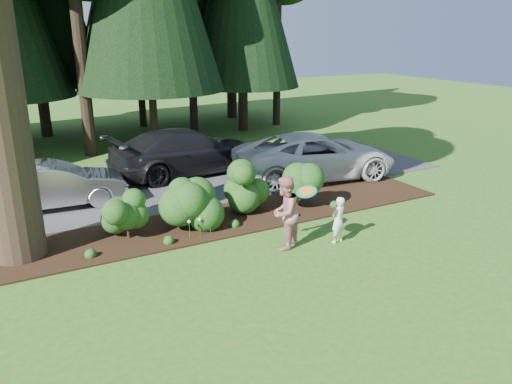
{
  "coord_description": "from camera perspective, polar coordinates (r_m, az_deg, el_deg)",
  "views": [
    {
      "loc": [
        -4.83,
        -9.07,
        5.28
      ],
      "look_at": [
        0.98,
        1.65,
        1.3
      ],
      "focal_mm": 35.0,
      "sensor_mm": 36.0,
      "label": 1
    }
  ],
  "objects": [
    {
      "name": "car_dark_suv",
      "position": [
        19.11,
        -7.9,
        4.61
      ],
      "size": [
        6.11,
        2.98,
        1.71
      ],
      "primitive_type": "imported",
      "rotation": [
        0.0,
        0.0,
        1.67
      ],
      "color": "black",
      "rests_on": "driveway"
    },
    {
      "name": "car_white_suv",
      "position": [
        18.51,
        6.77,
        4.13
      ],
      "size": [
        6.33,
        3.67,
        1.66
      ],
      "primitive_type": "imported",
      "rotation": [
        0.0,
        0.0,
        1.41
      ],
      "color": "silver",
      "rests_on": "driveway"
    },
    {
      "name": "child",
      "position": [
        13.01,
        9.37,
        -3.16
      ],
      "size": [
        0.51,
        0.39,
        1.24
      ],
      "primitive_type": "imported",
      "rotation": [
        0.0,
        0.0,
        3.36
      ],
      "color": "white",
      "rests_on": "ground"
    },
    {
      "name": "adult",
      "position": [
        12.43,
        3.29,
        -2.39
      ],
      "size": [
        1.16,
        1.1,
        1.88
      ],
      "primitive_type": "imported",
      "rotation": [
        0.0,
        0.0,
        3.74
      ],
      "color": "#AA1624",
      "rests_on": "ground"
    },
    {
      "name": "ground",
      "position": [
        11.55,
        -0.37,
        -9.13
      ],
      "size": [
        80.0,
        80.0,
        0.0
      ],
      "primitive_type": "plane",
      "color": "#28611B",
      "rests_on": "ground"
    },
    {
      "name": "mulch_bed",
      "position": [
        14.23,
        -6.56,
        -3.71
      ],
      "size": [
        16.0,
        2.5,
        0.05
      ],
      "primitive_type": "cube",
      "color": "black",
      "rests_on": "ground"
    },
    {
      "name": "shrub_row",
      "position": [
        14.15,
        -3.62,
        -0.38
      ],
      "size": [
        6.53,
        1.6,
        1.61
      ],
      "color": "#1F4415",
      "rests_on": "ground"
    },
    {
      "name": "car_silver_wagon",
      "position": [
        16.53,
        -22.05,
        0.74
      ],
      "size": [
        4.35,
        1.78,
        1.4
      ],
      "primitive_type": "imported",
      "rotation": [
        0.0,
        0.0,
        1.5
      ],
      "color": "#AEAEB2",
      "rests_on": "driveway"
    },
    {
      "name": "lily_cluster",
      "position": [
        13.22,
        -6.44,
        -3.25
      ],
      "size": [
        0.69,
        0.09,
        0.57
      ],
      "color": "#1F4415",
      "rests_on": "ground"
    },
    {
      "name": "driveway",
      "position": [
        18.04,
        -11.66,
        0.73
      ],
      "size": [
        22.0,
        6.0,
        0.03
      ],
      "primitive_type": "cube",
      "color": "#38383A",
      "rests_on": "ground"
    },
    {
      "name": "frisbee",
      "position": [
        11.93,
        5.81,
        0.04
      ],
      "size": [
        0.5,
        0.49,
        0.24
      ],
      "color": "#177F81",
      "rests_on": "ground"
    }
  ]
}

